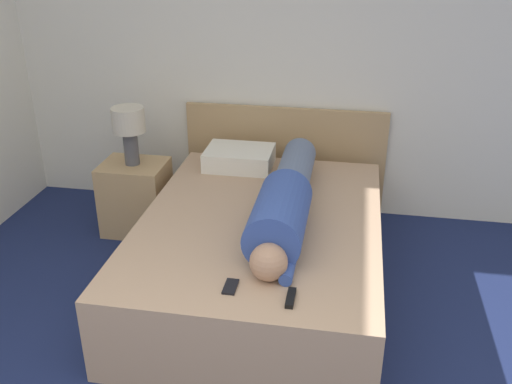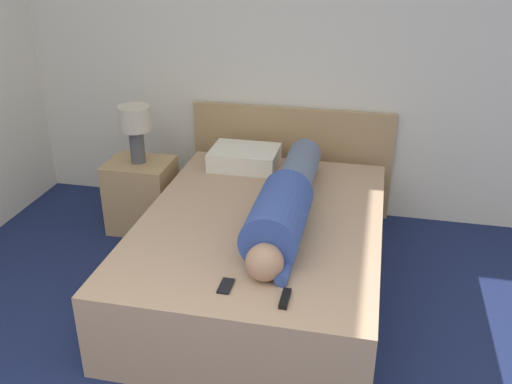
% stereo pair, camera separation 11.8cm
% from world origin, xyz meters
% --- Properties ---
extents(wall_back, '(5.10, 0.06, 2.60)m').
position_xyz_m(wall_back, '(0.00, 3.46, 1.30)').
color(wall_back, silver).
rests_on(wall_back, ground_plane).
extents(bed, '(1.47, 2.02, 0.50)m').
position_xyz_m(bed, '(0.21, 2.24, 0.25)').
color(bed, tan).
rests_on(bed, ground_plane).
extents(headboard, '(1.59, 0.04, 0.86)m').
position_xyz_m(headboard, '(0.21, 3.39, 0.43)').
color(headboard, tan).
rests_on(headboard, ground_plane).
extents(nightstand, '(0.47, 0.39, 0.55)m').
position_xyz_m(nightstand, '(-0.85, 2.83, 0.27)').
color(nightstand, tan).
rests_on(nightstand, ground_plane).
extents(table_lamp, '(0.23, 0.23, 0.43)m').
position_xyz_m(table_lamp, '(-0.85, 2.83, 0.84)').
color(table_lamp, '#4C4C51').
rests_on(table_lamp, nightstand).
extents(person_lying, '(0.31, 1.59, 0.31)m').
position_xyz_m(person_lying, '(0.36, 2.21, 0.64)').
color(person_lying, tan).
rests_on(person_lying, bed).
extents(pillow_near_headboard, '(0.49, 0.38, 0.14)m').
position_xyz_m(pillow_near_headboard, '(-0.08, 3.03, 0.57)').
color(pillow_near_headboard, silver).
rests_on(pillow_near_headboard, bed).
extents(tv_remote, '(0.04, 0.15, 0.02)m').
position_xyz_m(tv_remote, '(0.50, 1.43, 0.51)').
color(tv_remote, black).
rests_on(tv_remote, bed).
extents(cell_phone, '(0.06, 0.13, 0.01)m').
position_xyz_m(cell_phone, '(0.19, 1.48, 0.51)').
color(cell_phone, black).
rests_on(cell_phone, bed).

